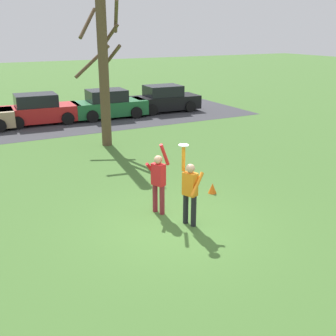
{
  "coord_description": "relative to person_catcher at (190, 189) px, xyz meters",
  "views": [
    {
      "loc": [
        -4.72,
        -8.47,
        4.81
      ],
      "look_at": [
        0.15,
        0.66,
        1.33
      ],
      "focal_mm": 44.14,
      "sensor_mm": 36.0,
      "label": 1
    }
  ],
  "objects": [
    {
      "name": "ground_plane",
      "position": [
        -0.34,
        0.17,
        -0.98
      ],
      "size": [
        120.0,
        120.0,
        0.0
      ],
      "primitive_type": "plane",
      "color": "#426B2D"
    },
    {
      "name": "person_catcher",
      "position": [
        0.0,
        0.0,
        0.0
      ],
      "size": [
        0.48,
        0.59,
        2.08
      ],
      "rotation": [
        0.0,
        0.0,
        1.93
      ],
      "color": "black",
      "rests_on": "ground_plane"
    },
    {
      "name": "person_defender",
      "position": [
        -0.38,
        1.02,
        -0.0
      ],
      "size": [
        0.57,
        0.64,
        2.04
      ],
      "rotation": [
        0.0,
        0.0,
        5.07
      ],
      "color": "maroon",
      "rests_on": "ground_plane"
    },
    {
      "name": "frisbee_disc",
      "position": [
        -0.08,
        0.21,
        1.11
      ],
      "size": [
        0.26,
        0.26,
        0.02
      ],
      "primitive_type": "cylinder",
      "color": "white",
      "rests_on": "person_catcher"
    },
    {
      "name": "parked_car_red",
      "position": [
        -0.86,
        14.18,
        -0.25
      ],
      "size": [
        4.19,
        2.2,
        1.59
      ],
      "rotation": [
        0.0,
        0.0,
        -0.05
      ],
      "color": "red",
      "rests_on": "ground_plane"
    },
    {
      "name": "parked_car_green",
      "position": [
        3.0,
        13.96,
        -0.25
      ],
      "size": [
        4.19,
        2.2,
        1.59
      ],
      "rotation": [
        0.0,
        0.0,
        -0.05
      ],
      "color": "#1E6633",
      "rests_on": "ground_plane"
    },
    {
      "name": "parked_car_black",
      "position": [
        6.69,
        14.14,
        -0.25
      ],
      "size": [
        4.19,
        2.2,
        1.59
      ],
      "rotation": [
        0.0,
        0.0,
        -0.05
      ],
      "color": "black",
      "rests_on": "ground_plane"
    },
    {
      "name": "parking_strip",
      "position": [
        -0.61,
        13.84,
        -0.98
      ],
      "size": [
        23.84,
        6.4,
        0.01
      ],
      "primitive_type": "cube",
      "color": "#38383D",
      "rests_on": "ground_plane"
    },
    {
      "name": "bare_tree_tall",
      "position": [
        0.84,
        8.44,
        2.35
      ],
      "size": [
        1.91,
        1.92,
        6.32
      ],
      "color": "brown",
      "rests_on": "ground_plane"
    },
    {
      "name": "field_cone_orange",
      "position": [
        1.74,
        1.53,
        -0.82
      ],
      "size": [
        0.26,
        0.26,
        0.32
      ],
      "primitive_type": "cone",
      "color": "orange",
      "rests_on": "ground_plane"
    }
  ]
}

